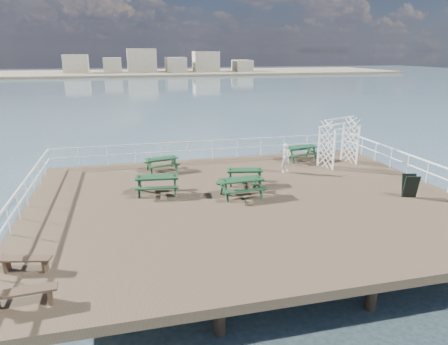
% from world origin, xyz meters
% --- Properties ---
extents(ground, '(18.00, 14.00, 0.30)m').
position_xyz_m(ground, '(0.00, 0.00, -0.15)').
color(ground, brown).
rests_on(ground, ground).
extents(sea_backdrop, '(300.00, 300.00, 9.20)m').
position_xyz_m(sea_backdrop, '(12.54, 134.07, -0.51)').
color(sea_backdrop, '#3B5663').
rests_on(sea_backdrop, ground).
extents(railing, '(17.77, 13.76, 1.10)m').
position_xyz_m(railing, '(-0.07, 2.57, 0.87)').
color(railing, white).
rests_on(railing, ground).
extents(picnic_table_a, '(1.98, 1.66, 0.89)m').
position_xyz_m(picnic_table_a, '(-3.62, 1.62, 0.57)').
color(picnic_table_a, '#163E26').
rests_on(picnic_table_a, ground).
extents(picnic_table_b, '(1.83, 1.58, 0.78)m').
position_xyz_m(picnic_table_b, '(-3.11, 5.08, 0.50)').
color(picnic_table_b, '#163E26').
rests_on(picnic_table_b, ground).
extents(picnic_table_c, '(2.05, 1.76, 0.89)m').
position_xyz_m(picnic_table_c, '(4.82, 5.32, 0.57)').
color(picnic_table_c, '#163E26').
rests_on(picnic_table_c, ground).
extents(picnic_table_d, '(1.86, 1.61, 0.80)m').
position_xyz_m(picnic_table_d, '(0.48, 1.97, 0.51)').
color(picnic_table_d, '#163E26').
rests_on(picnic_table_d, ground).
extents(picnic_table_e, '(1.91, 1.58, 0.89)m').
position_xyz_m(picnic_table_e, '(-0.16, 0.40, 0.57)').
color(picnic_table_e, '#163E26').
rests_on(picnic_table_e, ground).
extents(flat_bench_near, '(1.61, 0.49, 0.46)m').
position_xyz_m(flat_bench_near, '(-7.48, -5.80, 0.34)').
color(flat_bench_near, brown).
rests_on(flat_bench_near, ground).
extents(flat_bench_far, '(1.47, 0.64, 0.41)m').
position_xyz_m(flat_bench_far, '(-7.80, -4.01, 0.31)').
color(flat_bench_far, brown).
rests_on(flat_bench_far, ground).
extents(trellis_arbor, '(2.36, 1.79, 2.61)m').
position_xyz_m(trellis_arbor, '(6.35, 3.89, 1.16)').
color(trellis_arbor, white).
rests_on(trellis_arbor, ground).
extents(sandwich_board, '(0.70, 0.59, 1.01)m').
position_xyz_m(sandwich_board, '(6.80, -1.42, 0.49)').
color(sandwich_board, black).
rests_on(sandwich_board, ground).
extents(person, '(0.64, 0.52, 1.51)m').
position_xyz_m(person, '(3.06, 3.26, 0.75)').
color(person, white).
rests_on(person, ground).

